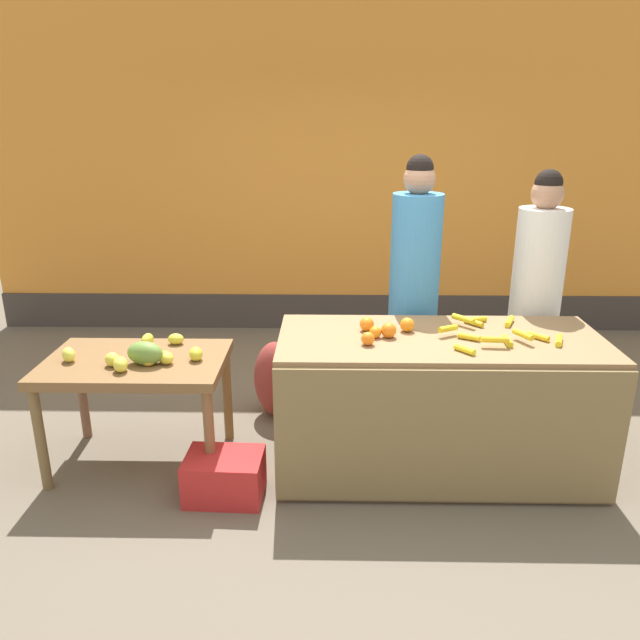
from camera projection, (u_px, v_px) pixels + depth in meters
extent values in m
plane|color=#665B4C|center=(348.00, 463.00, 3.86)|extent=(24.00, 24.00, 0.00)
cube|color=orange|center=(344.00, 153.00, 5.88)|extent=(7.08, 0.20, 3.54)
cube|color=#3F3833|center=(342.00, 312.00, 6.28)|extent=(7.08, 0.04, 0.36)
cube|color=olive|center=(436.00, 403.00, 3.71)|extent=(1.92, 0.82, 0.86)
cube|color=olive|center=(449.00, 437.00, 3.31)|extent=(1.92, 0.03, 0.80)
cube|color=brown|center=(135.00, 363.00, 3.67)|extent=(1.08, 0.71, 0.06)
cylinder|color=brown|center=(41.00, 440.00, 3.50)|extent=(0.06, 0.06, 0.65)
cylinder|color=brown|center=(210.00, 441.00, 3.48)|extent=(0.06, 0.06, 0.65)
cylinder|color=brown|center=(82.00, 394.00, 4.08)|extent=(0.06, 0.06, 0.65)
cylinder|color=brown|center=(227.00, 395.00, 4.06)|extent=(0.06, 0.06, 0.65)
cylinder|color=gold|center=(476.00, 320.00, 3.82)|extent=(0.14, 0.08, 0.04)
cylinder|color=yellow|center=(509.00, 321.00, 3.79)|extent=(0.10, 0.16, 0.04)
cylinder|color=yellow|center=(559.00, 340.00, 3.47)|extent=(0.09, 0.15, 0.04)
cylinder|color=gold|center=(469.00, 337.00, 3.52)|extent=(0.13, 0.09, 0.04)
cylinder|color=yellow|center=(465.00, 350.00, 3.33)|extent=(0.11, 0.12, 0.04)
cylinder|color=gold|center=(507.00, 341.00, 3.46)|extent=(0.04, 0.14, 0.04)
cylinder|color=gold|center=(474.00, 322.00, 3.77)|extent=(0.11, 0.13, 0.04)
cylinder|color=gold|center=(538.00, 336.00, 3.53)|extent=(0.12, 0.12, 0.04)
cylinder|color=yellow|center=(495.00, 340.00, 3.39)|extent=(0.16, 0.05, 0.04)
cylinder|color=gold|center=(448.00, 329.00, 3.57)|extent=(0.13, 0.09, 0.04)
cylinder|color=gold|center=(463.00, 319.00, 3.74)|extent=(0.13, 0.14, 0.04)
cylinder|color=gold|center=(523.00, 335.00, 3.47)|extent=(0.10, 0.14, 0.04)
sphere|color=orange|center=(389.00, 330.00, 3.55)|extent=(0.09, 0.09, 0.09)
sphere|color=orange|center=(407.00, 325.00, 3.65)|extent=(0.09, 0.09, 0.09)
sphere|color=orange|center=(375.00, 332.00, 3.55)|extent=(0.07, 0.07, 0.07)
sphere|color=orange|center=(368.00, 339.00, 3.43)|extent=(0.08, 0.08, 0.08)
sphere|color=orange|center=(367.00, 324.00, 3.66)|extent=(0.09, 0.09, 0.09)
ellipsoid|color=yellow|center=(120.00, 364.00, 3.46)|extent=(0.12, 0.14, 0.09)
ellipsoid|color=#DACD43|center=(147.00, 353.00, 3.63)|extent=(0.14, 0.14, 0.09)
ellipsoid|color=yellow|center=(196.00, 354.00, 3.62)|extent=(0.10, 0.12, 0.08)
ellipsoid|color=gold|center=(166.00, 358.00, 3.58)|extent=(0.14, 0.14, 0.08)
ellipsoid|color=gold|center=(176.00, 339.00, 3.88)|extent=(0.11, 0.09, 0.07)
ellipsoid|color=yellow|center=(147.00, 340.00, 3.85)|extent=(0.08, 0.12, 0.08)
ellipsoid|color=gold|center=(148.00, 359.00, 3.54)|extent=(0.11, 0.09, 0.08)
ellipsoid|color=#E0DE4A|center=(69.00, 355.00, 3.60)|extent=(0.12, 0.13, 0.09)
ellipsoid|color=#DDD543|center=(112.00, 359.00, 3.54)|extent=(0.13, 0.13, 0.08)
ellipsoid|color=olive|center=(145.00, 353.00, 3.56)|extent=(0.24, 0.18, 0.14)
cylinder|color=#33333D|center=(410.00, 370.00, 4.36)|extent=(0.29, 0.29, 0.73)
cylinder|color=#3F8CCC|center=(415.00, 260.00, 4.10)|extent=(0.34, 0.34, 0.89)
sphere|color=tan|center=(419.00, 179.00, 3.93)|extent=(0.21, 0.21, 0.21)
sphere|color=black|center=(420.00, 168.00, 3.91)|extent=(0.18, 0.18, 0.18)
cylinder|color=#33333D|center=(526.00, 374.00, 4.34)|extent=(0.29, 0.29, 0.69)
cylinder|color=white|center=(538.00, 271.00, 4.10)|extent=(0.34, 0.34, 0.84)
sphere|color=tan|center=(547.00, 194.00, 3.93)|extent=(0.21, 0.21, 0.21)
sphere|color=black|center=(549.00, 183.00, 3.91)|extent=(0.18, 0.18, 0.18)
cube|color=red|center=(225.00, 476.00, 3.49)|extent=(0.45, 0.34, 0.26)
ellipsoid|color=maroon|center=(276.00, 379.00, 4.39)|extent=(0.47, 0.47, 0.57)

